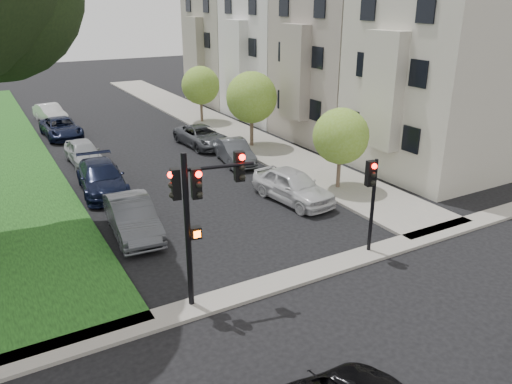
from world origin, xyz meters
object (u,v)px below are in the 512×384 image
traffic_signal_main (199,202)px  traffic_signal_secondary (371,190)px  small_tree_b (252,97)px  car_parked_1 (234,152)px  car_parked_6 (102,178)px  car_parked_0 (293,186)px  car_parked_9 (50,113)px  small_tree_c (201,85)px  small_tree_a (341,136)px  car_parked_5 (132,217)px  car_parked_8 (61,128)px  car_parked_2 (202,136)px  car_parked_7 (83,152)px

traffic_signal_main → traffic_signal_secondary: bearing=-0.3°
small_tree_b → traffic_signal_main: bearing=-124.2°
car_parked_1 → car_parked_6: bearing=-163.8°
car_parked_0 → car_parked_9: (-6.96, 22.08, -0.08)m
small_tree_b → traffic_signal_main: (-9.62, -14.18, 0.22)m
small_tree_c → traffic_signal_main: size_ratio=0.86×
small_tree_a → car_parked_5: (-10.04, -0.03, -1.90)m
car_parked_8 → small_tree_b: bearing=-42.3°
car_parked_9 → car_parked_5: bearing=-100.6°
traffic_signal_main → car_parked_2: 17.58m
car_parked_7 → small_tree_b: bearing=-11.4°
car_parked_1 → car_parked_6: size_ratio=0.81×
car_parked_0 → car_parked_5: (-7.28, 0.20, -0.02)m
traffic_signal_main → car_parked_2: (7.03, 15.89, -2.66)m
car_parked_6 → car_parked_8: bearing=94.3°
small_tree_a → car_parked_0: 3.35m
car_parked_0 → car_parked_9: 23.15m
small_tree_c → car_parked_0: bearing=-99.6°
car_parked_2 → car_parked_9: (-7.12, 11.65, 0.03)m
small_tree_a → car_parked_6: (-9.95, 5.23, -1.92)m
small_tree_b → car_parked_1: (-2.42, -2.35, -2.43)m
car_parked_0 → car_parked_1: bearing=79.9°
small_tree_c → car_parked_0: size_ratio=0.95×
traffic_signal_main → car_parked_9: 27.66m
small_tree_a → traffic_signal_main: traffic_signal_main is taller
small_tree_c → car_parked_8: (-9.81, 0.70, -2.10)m
small_tree_c → car_parked_9: size_ratio=1.03×
small_tree_a → car_parked_1: (-2.42, 6.15, -1.97)m
small_tree_c → car_parked_6: 14.87m
car_parked_1 → car_parked_6: (-7.53, -0.92, 0.05)m
small_tree_c → car_parked_2: size_ratio=0.91×
car_parked_1 → car_parked_2: 4.07m
car_parked_5 → car_parked_7: (0.29, 10.21, -0.06)m
car_parked_0 → car_parked_5: bearing=171.4°
car_parked_5 → small_tree_b: bearing=44.9°
small_tree_a → traffic_signal_main: (-9.62, -5.68, 0.67)m
car_parked_2 → car_parked_9: 13.65m
car_parked_8 → car_parked_9: 5.07m
car_parked_2 → car_parked_9: bearing=117.8°
traffic_signal_main → traffic_signal_secondary: (6.39, -0.04, -0.83)m
car_parked_5 → car_parked_6: (0.09, 5.25, -0.02)m
traffic_signal_secondary → car_parked_6: 12.95m
traffic_signal_secondary → car_parked_2: (0.64, 15.93, -1.83)m
small_tree_a → car_parked_1: 6.89m
car_parked_6 → small_tree_c: bearing=52.5°
traffic_signal_secondary → car_parked_7: bearing=112.3°
small_tree_b → traffic_signal_main: traffic_signal_main is taller
car_parked_0 → car_parked_7: car_parked_0 is taller
small_tree_b → car_parked_8: size_ratio=1.00×
car_parked_0 → car_parked_8: (-7.05, 17.01, -0.10)m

